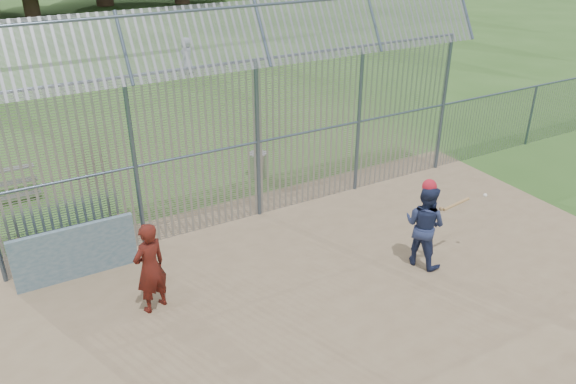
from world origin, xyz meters
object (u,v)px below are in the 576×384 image
dugout_wall (76,252)px  trash_can (258,165)px  batter (425,225)px  onlooker (150,268)px

dugout_wall → trash_can: bearing=25.7°
dugout_wall → batter: (6.70, -3.16, 0.35)m
trash_can → batter: bearing=-79.4°
dugout_wall → batter: batter is taller
dugout_wall → onlooker: onlooker is taller
batter → dugout_wall: bearing=44.7°
trash_can → dugout_wall: bearing=-154.3°
dugout_wall → trash_can: 6.23m
batter → onlooker: (-5.62, 1.33, -0.01)m
dugout_wall → trash_can: (5.61, 2.70, -0.24)m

